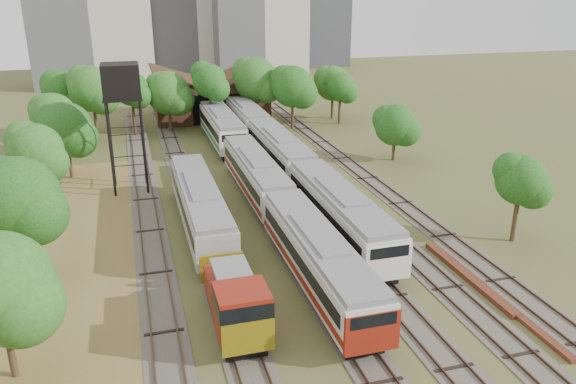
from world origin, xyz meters
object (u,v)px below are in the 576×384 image
object	(u,v)px
railcar_green_set	(280,152)
water_tower	(121,85)
railcar_red_set	(282,210)
shunter_locomotive	(236,305)

from	to	relation	value
railcar_green_set	water_tower	world-z (taller)	water_tower
railcar_red_set	shunter_locomotive	world-z (taller)	railcar_red_set
railcar_red_set	railcar_green_set	bearing A→B (deg)	75.31
water_tower	railcar_green_set	bearing A→B (deg)	5.72
shunter_locomotive	water_tower	size ratio (longest dim) A/B	0.68
shunter_locomotive	water_tower	bearing A→B (deg)	101.18
shunter_locomotive	water_tower	xyz separation A→B (m)	(-5.15, 26.05, 8.28)
railcar_red_set	water_tower	xyz separation A→B (m)	(-11.15, 13.74, 8.07)
railcar_green_set	water_tower	xyz separation A→B (m)	(-15.15, -1.52, 7.97)
shunter_locomotive	railcar_red_set	bearing A→B (deg)	64.01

